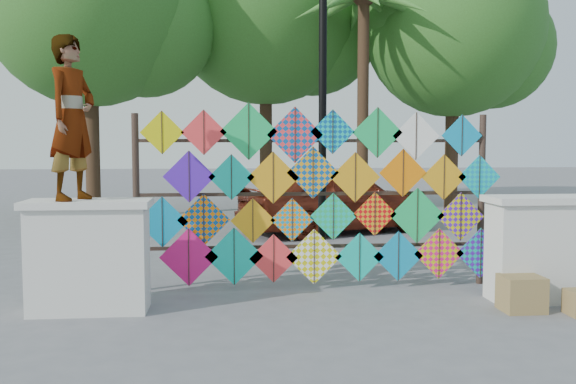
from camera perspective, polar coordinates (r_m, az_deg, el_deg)
The scene contains 12 objects.
ground at distance 7.89m, azimuth 3.02°, elevation -9.71°, with size 80.00×80.00×0.00m, color slate.
parapet_left at distance 7.64m, azimuth -17.28°, elevation -5.40°, with size 1.40×0.65×1.28m.
parapet_right at distance 8.40m, azimuth 21.84°, elevation -4.63°, with size 1.40×0.65×1.28m.
kite_rack at distance 8.41m, azimuth 2.80°, elevation -0.57°, with size 4.92×0.24×2.44m.
tree_west at distance 17.26m, azimuth -16.92°, elevation 15.79°, with size 5.85×5.20×8.01m.
tree_mid at distance 19.03m, azimuth -1.68°, elevation 16.10°, with size 6.30×5.60×8.61m.
tree_east at distance 18.45m, azimuth 14.77°, elevation 13.83°, with size 5.40×4.80×7.42m.
palm_tree at distance 16.21m, azimuth 6.74°, elevation 15.16°, with size 3.62×3.62×5.83m.
vendor_woman at distance 7.57m, azimuth -18.65°, elevation 6.26°, with size 0.67×0.44×1.84m, color #99999E.
sedan at distance 13.71m, azimuth 4.39°, elevation -0.62°, with size 1.71×4.24×1.44m, color #591C0F.
lamppost at distance 9.70m, azimuth 3.10°, elevation 8.94°, with size 0.28×0.28×4.46m.
cardboard_box_near at distance 7.88m, azimuth 20.04°, elevation -8.48°, with size 0.46×0.41×0.41m, color olive.
Camera 1 is at (-1.14, -7.57, 1.93)m, focal length 40.00 mm.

